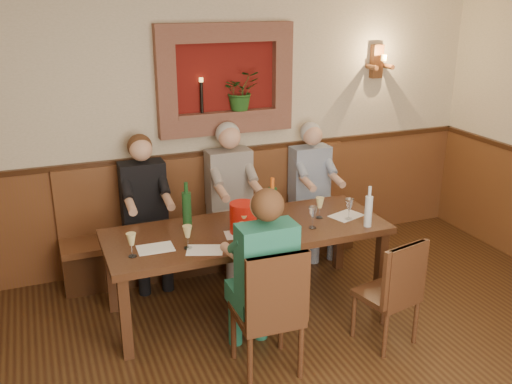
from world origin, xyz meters
The scene contains 28 objects.
room_shell centered at (0.00, 0.00, 1.89)m, with size 6.04×6.04×2.82m.
wainscoting centered at (0.00, 0.00, 0.59)m, with size 6.02×6.02×1.15m.
wall_niche centered at (0.24, 2.94, 1.81)m, with size 1.36×0.30×1.06m.
wall_sconce centered at (1.90, 2.93, 1.94)m, with size 0.25×0.20×0.35m.
dining_table centered at (0.00, 1.85, 0.68)m, with size 2.40×0.90×0.75m.
bench centered at (0.00, 2.79, 0.33)m, with size 3.00×0.45×1.11m.
chair_near_left centered at (-0.18, 0.96, 0.30)m, with size 0.47×0.47×1.02m.
chair_near_right centered at (0.83, 0.94, 0.26)m, with size 0.48×0.48×0.90m.
person_bench_left centered at (-0.70, 2.69, 0.59)m, with size 0.42×0.51×1.42m.
person_bench_mid centered at (0.16, 2.69, 0.61)m, with size 0.44×0.54×1.47m.
person_bench_right centered at (1.06, 2.69, 0.57)m, with size 0.41×0.50×1.39m.
person_chair_front centered at (-0.18, 1.07, 0.58)m, with size 0.42×0.51×1.41m.
spittoon_bucket centered at (-0.06, 1.79, 0.88)m, with size 0.23×0.23×0.26m, color red.
wine_bottle_green_a centered at (0.22, 1.83, 0.93)m, with size 0.09×0.09×0.43m.
wine_bottle_green_b centered at (-0.47, 2.03, 0.92)m, with size 0.10×0.10×0.42m.
water_bottle centered at (0.98, 1.52, 0.90)m, with size 0.08×0.08×0.36m.
tasting_sheet_a centered at (-0.81, 1.74, 0.75)m, with size 0.28×0.20×0.00m, color white.
tasting_sheet_b centered at (-0.09, 1.75, 0.75)m, with size 0.26×0.19×0.00m, color white.
tasting_sheet_c centered at (0.93, 1.79, 0.75)m, with size 0.28×0.20×0.00m, color white.
tasting_sheet_d centered at (-0.46, 1.57, 0.75)m, with size 0.28×0.20×0.00m, color white.
wine_glass_0 centered at (0.25, 1.94, 0.85)m, with size 0.08×0.08×0.19m, color #D9C982, non-canonical shape.
wine_glass_1 centered at (0.68, 1.84, 0.85)m, with size 0.08×0.08×0.19m, color #D9C982, non-canonical shape.
wine_glass_2 centered at (0.52, 1.66, 0.85)m, with size 0.08×0.08×0.19m, color white, non-canonical shape.
wine_glass_3 centered at (-0.15, 1.54, 0.85)m, with size 0.08×0.08×0.19m, color #D9C982, non-canonical shape.
wine_glass_4 centered at (-0.57, 1.65, 0.85)m, with size 0.08×0.08×0.19m, color #D9C982, non-canonical shape.
wine_glass_5 centered at (0.91, 1.72, 0.85)m, with size 0.08×0.08×0.19m, color white, non-canonical shape.
wine_glass_6 centered at (-1.00, 1.66, 0.85)m, with size 0.08×0.08×0.19m, color #D9C982, non-canonical shape.
wine_glass_7 centered at (-0.08, 1.71, 0.85)m, with size 0.08×0.08×0.19m, color #D9C982, non-canonical shape.
Camera 1 is at (-1.57, -2.33, 2.65)m, focal length 40.00 mm.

